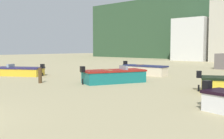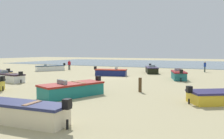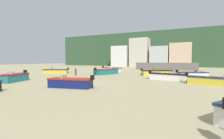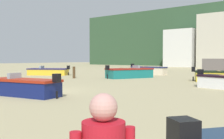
# 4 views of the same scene
# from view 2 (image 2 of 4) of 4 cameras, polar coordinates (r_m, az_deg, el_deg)

# --- Properties ---
(ground_plane) EXTENTS (160.00, 160.00, 0.00)m
(ground_plane) POSITION_cam_2_polar(r_m,az_deg,el_deg) (27.82, -0.09, -1.92)
(ground_plane) COLOR tan
(tidal_water) EXTENTS (80.00, 36.00, 0.06)m
(tidal_water) POSITION_cam_2_polar(r_m,az_deg,el_deg) (62.25, 14.03, 1.49)
(tidal_water) COLOR slate
(tidal_water) RESTS_ON ground
(boat_white_1) EXTENTS (3.58, 4.40, 1.18)m
(boat_white_1) POSITION_cam_2_polar(r_m,az_deg,el_deg) (38.48, -14.95, 0.36)
(boat_white_1) COLOR white
(boat_white_1) RESTS_ON ground
(boat_teal_2) EXTENTS (3.31, 4.77, 1.24)m
(boat_teal_2) POSITION_cam_2_polar(r_m,az_deg,el_deg) (16.23, -9.82, -4.87)
(boat_teal_2) COLOR #176F6E
(boat_teal_2) RESTS_ON ground
(boat_black_3) EXTENTS (3.07, 4.96, 1.22)m
(boat_black_3) POSITION_cam_2_polar(r_m,az_deg,el_deg) (34.02, 9.70, -0.05)
(boat_black_3) COLOR black
(boat_black_3) RESTS_ON ground
(boat_navy_6) EXTENTS (4.30, 2.07, 1.17)m
(boat_navy_6) POSITION_cam_2_polar(r_m,az_deg,el_deg) (29.50, -0.26, -0.70)
(boat_navy_6) COLOR navy
(boat_navy_6) RESTS_ON ground
(boat_teal_8) EXTENTS (2.28, 3.81, 1.24)m
(boat_teal_8) POSITION_cam_2_polar(r_m,az_deg,el_deg) (26.60, 16.06, -1.35)
(boat_teal_8) COLOR #1F696E
(boat_teal_8) RESTS_ON ground
(boat_white_9) EXTENTS (4.73, 2.17, 1.15)m
(boat_white_9) POSITION_cam_2_polar(r_m,az_deg,el_deg) (26.21, -24.15, -1.76)
(boat_white_9) COLOR white
(boat_white_9) RESTS_ON ground
(boat_cream_10) EXTENTS (4.47, 1.50, 1.22)m
(boat_cream_10) POSITION_cam_2_polar(r_m,az_deg,el_deg) (10.81, -20.97, -9.87)
(boat_cream_10) COLOR beige
(boat_cream_10) RESTS_ON ground
(mooring_post_near_water) EXTENTS (0.25, 0.25, 1.09)m
(mooring_post_near_water) POSITION_cam_2_polar(r_m,az_deg,el_deg) (17.85, 6.93, -3.76)
(mooring_post_near_water) COLOR #4B351F
(mooring_post_near_water) RESTS_ON ground
(beach_walker_foreground) EXTENTS (0.46, 0.50, 1.62)m
(beach_walker_foreground) POSITION_cam_2_polar(r_m,az_deg,el_deg) (40.29, -10.47, 1.33)
(beach_walker_foreground) COLOR #1C242A
(beach_walker_foreground) RESTS_ON ground
(beach_walker_distant) EXTENTS (0.37, 0.54, 1.62)m
(beach_walker_distant) POSITION_cam_2_polar(r_m,az_deg,el_deg) (37.27, 21.89, 0.84)
(beach_walker_distant) COLOR black
(beach_walker_distant) RESTS_ON ground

